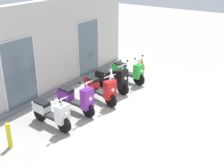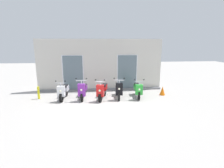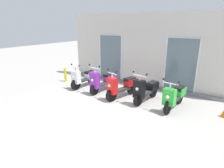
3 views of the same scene
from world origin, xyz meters
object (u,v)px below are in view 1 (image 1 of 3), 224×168
object	(u,v)px
scooter_purple	(76,98)
scooter_green	(128,71)
scooter_white	(51,113)
traffic_cone	(142,64)
scooter_red	(100,89)
curb_bollard	(9,135)
scooter_black	(112,79)

from	to	relation	value
scooter_purple	scooter_green	distance (m)	3.07
scooter_white	traffic_cone	size ratio (longest dim) A/B	2.94
scooter_red	curb_bollard	bearing A→B (deg)	174.40
scooter_white	curb_bollard	distance (m)	1.39
scooter_black	scooter_green	distance (m)	1.07
scooter_purple	scooter_red	xyz separation A→B (m)	(1.06, -0.16, -0.01)
scooter_white	scooter_black	world-z (taller)	scooter_black
scooter_red	curb_bollard	size ratio (longest dim) A/B	2.28
scooter_white	scooter_green	bearing A→B (deg)	-0.83
scooter_red	curb_bollard	world-z (taller)	scooter_red
curb_bollard	scooter_purple	bearing A→B (deg)	-4.26
scooter_white	curb_bollard	world-z (taller)	scooter_white
scooter_green	traffic_cone	world-z (taller)	scooter_green
scooter_purple	scooter_black	world-z (taller)	scooter_purple
scooter_green	traffic_cone	xyz separation A→B (m)	(1.58, 0.27, -0.21)
scooter_red	curb_bollard	distance (m)	3.52
scooter_red	traffic_cone	world-z (taller)	scooter_red
scooter_green	scooter_black	bearing A→B (deg)	178.58
scooter_purple	scooter_white	bearing A→B (deg)	178.42
traffic_cone	curb_bollard	xyz separation A→B (m)	(-7.09, -0.06, 0.09)
scooter_black	scooter_purple	bearing A→B (deg)	179.88
scooter_purple	traffic_cone	distance (m)	4.66
scooter_green	scooter_white	bearing A→B (deg)	179.17
scooter_red	scooter_green	bearing A→B (deg)	3.72
scooter_red	traffic_cone	xyz separation A→B (m)	(3.59, 0.40, -0.22)
scooter_red	scooter_black	xyz separation A→B (m)	(0.95, 0.16, -0.00)
traffic_cone	curb_bollard	bearing A→B (deg)	-179.52
scooter_red	curb_bollard	xyz separation A→B (m)	(-3.50, 0.34, -0.13)
scooter_green	curb_bollard	distance (m)	5.52
scooter_black	curb_bollard	world-z (taller)	scooter_black
scooter_red	scooter_green	distance (m)	2.02
scooter_white	scooter_green	xyz separation A→B (m)	(4.14, -0.06, 0.02)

